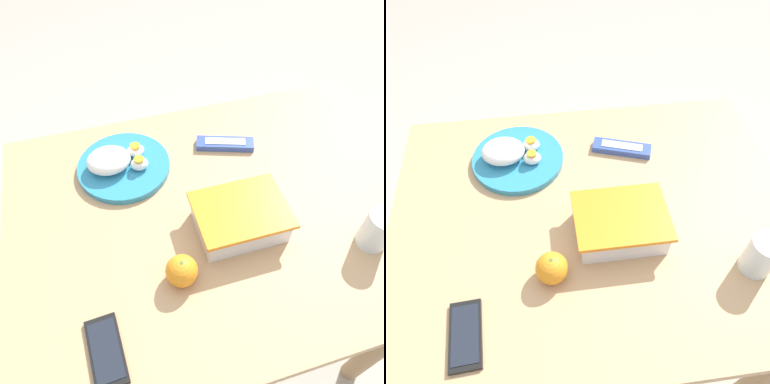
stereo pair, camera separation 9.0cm
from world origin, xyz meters
The scene contains 8 objects.
ground_plane centered at (0.00, 0.00, 0.00)m, with size 10.00×10.00×0.00m, color #B2A899.
table centered at (0.00, 0.00, 0.60)m, with size 0.98×0.78×0.71m.
food_container centered at (-0.04, 0.06, 0.74)m, with size 0.21×0.16×0.07m.
orange_fruit centered at (0.12, 0.15, 0.74)m, with size 0.07×0.07×0.07m.
rice_plate centered at (0.19, -0.20, 0.73)m, with size 0.24×0.24×0.07m.
candy_bar centered at (-0.10, -0.20, 0.72)m, with size 0.16×0.09×0.02m.
cell_phone centered at (0.29, 0.25, 0.72)m, with size 0.07×0.14×0.01m.
drinking_glass centered at (-0.32, 0.18, 0.76)m, with size 0.07×0.07×0.09m.
Camera 2 is at (0.11, 0.52, 1.44)m, focal length 35.00 mm.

